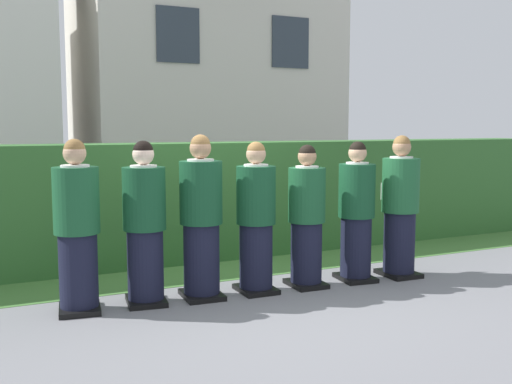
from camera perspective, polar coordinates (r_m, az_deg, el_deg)
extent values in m
plane|color=slate|center=(6.37, 0.00, -9.43)|extent=(60.00, 60.00, 0.00)
cylinder|color=black|center=(5.87, -16.50, -7.34)|extent=(0.35, 0.35, 0.74)
cube|color=black|center=(5.96, -16.40, -10.57)|extent=(0.43, 0.51, 0.05)
cylinder|color=#19512D|center=(5.75, -16.72, -0.76)|extent=(0.42, 0.42, 0.61)
cylinder|color=white|center=(5.72, -16.82, 2.34)|extent=(0.26, 0.26, 0.03)
cube|color=gold|center=(5.93, -16.78, 0.64)|extent=(0.04, 0.02, 0.27)
sphere|color=tan|center=(5.71, -16.86, 3.54)|extent=(0.21, 0.21, 0.21)
sphere|color=olive|center=(5.71, -16.87, 3.90)|extent=(0.19, 0.19, 0.19)
cylinder|color=black|center=(5.97, -10.45, -6.98)|extent=(0.35, 0.35, 0.73)
cube|color=black|center=(6.06, -10.38, -10.11)|extent=(0.43, 0.50, 0.05)
cylinder|color=#144728|center=(5.86, -10.58, -0.61)|extent=(0.41, 0.41, 0.60)
cylinder|color=white|center=(5.83, -10.64, 2.38)|extent=(0.26, 0.26, 0.03)
cube|color=#236038|center=(6.04, -10.84, 0.74)|extent=(0.04, 0.02, 0.27)
sphere|color=beige|center=(5.82, -10.66, 3.54)|extent=(0.21, 0.21, 0.21)
sphere|color=black|center=(5.82, -10.67, 3.90)|extent=(0.19, 0.19, 0.19)
cylinder|color=black|center=(6.10, -5.19, -6.51)|extent=(0.36, 0.36, 0.76)
cube|color=black|center=(6.18, -5.16, -9.70)|extent=(0.41, 0.49, 0.05)
cylinder|color=#144728|center=(5.98, -5.26, -0.04)|extent=(0.43, 0.43, 0.62)
cylinder|color=white|center=(5.95, -5.29, 3.00)|extent=(0.27, 0.27, 0.03)
cube|color=navy|center=(6.16, -5.81, 1.31)|extent=(0.04, 0.01, 0.27)
sphere|color=tan|center=(5.95, -5.30, 4.17)|extent=(0.21, 0.21, 0.21)
sphere|color=olive|center=(5.95, -5.31, 4.53)|extent=(0.20, 0.20, 0.20)
cylinder|color=black|center=(6.28, 0.00, -6.27)|extent=(0.34, 0.34, 0.72)
cube|color=black|center=(6.36, 0.00, -9.22)|extent=(0.37, 0.46, 0.05)
cylinder|color=#144728|center=(6.17, 0.00, -0.29)|extent=(0.41, 0.41, 0.60)
cylinder|color=white|center=(6.14, 0.00, 2.52)|extent=(0.25, 0.25, 0.03)
cube|color=navy|center=(6.33, -0.72, 0.97)|extent=(0.04, 0.01, 0.26)
sphere|color=tan|center=(6.13, 0.00, 3.61)|extent=(0.20, 0.20, 0.20)
sphere|color=olive|center=(6.13, 0.00, 3.94)|extent=(0.19, 0.19, 0.19)
cylinder|color=black|center=(6.52, 4.79, -5.90)|extent=(0.34, 0.34, 0.70)
cube|color=black|center=(6.60, 4.77, -8.67)|extent=(0.37, 0.45, 0.05)
cylinder|color=#19512D|center=(6.41, 4.85, -0.28)|extent=(0.40, 0.40, 0.58)
cylinder|color=white|center=(6.39, 4.87, 2.35)|extent=(0.25, 0.25, 0.03)
cube|color=gold|center=(6.57, 4.07, 0.90)|extent=(0.04, 0.01, 0.26)
sphere|color=tan|center=(6.38, 4.88, 3.38)|extent=(0.20, 0.20, 0.20)
sphere|color=black|center=(6.38, 4.89, 3.69)|extent=(0.18, 0.18, 0.18)
cylinder|color=black|center=(6.84, 9.46, -5.33)|extent=(0.34, 0.34, 0.72)
cube|color=black|center=(6.91, 9.41, -8.03)|extent=(0.41, 0.48, 0.05)
cylinder|color=#144728|center=(6.73, 9.56, 0.13)|extent=(0.40, 0.40, 0.59)
cylinder|color=white|center=(6.71, 9.61, 2.68)|extent=(0.25, 0.25, 0.03)
cube|color=gold|center=(6.89, 8.81, 1.27)|extent=(0.04, 0.02, 0.26)
sphere|color=tan|center=(6.70, 9.62, 3.68)|extent=(0.20, 0.20, 0.20)
sphere|color=black|center=(6.70, 9.63, 3.98)|extent=(0.19, 0.19, 0.19)
cylinder|color=black|center=(7.12, 13.44, -4.82)|extent=(0.36, 0.36, 0.75)
cube|color=black|center=(7.20, 13.37, -7.54)|extent=(0.39, 0.48, 0.05)
cylinder|color=#1E5B33|center=(7.03, 13.58, 0.63)|extent=(0.42, 0.42, 0.62)
cylinder|color=white|center=(7.00, 13.65, 3.18)|extent=(0.26, 0.26, 0.03)
cube|color=gold|center=(7.18, 12.65, 1.76)|extent=(0.04, 0.01, 0.27)
sphere|color=tan|center=(7.00, 13.68, 4.16)|extent=(0.21, 0.21, 0.21)
sphere|color=olive|center=(7.00, 13.68, 4.47)|extent=(0.19, 0.19, 0.19)
cube|color=white|center=(7.25, 12.28, 0.11)|extent=(0.15, 0.01, 0.20)
cube|color=#33662D|center=(7.82, -5.62, -0.85)|extent=(11.38, 0.70, 1.51)
cube|color=beige|center=(14.85, -5.21, 10.65)|extent=(5.71, 4.22, 5.69)
cube|color=#2D3842|center=(12.50, -7.41, 14.59)|extent=(0.90, 0.04, 1.10)
cube|color=#2D3842|center=(13.52, 3.29, 14.00)|extent=(0.90, 0.04, 1.10)
cube|color=#477A38|center=(7.22, -3.36, -7.50)|extent=(11.38, 0.90, 0.01)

